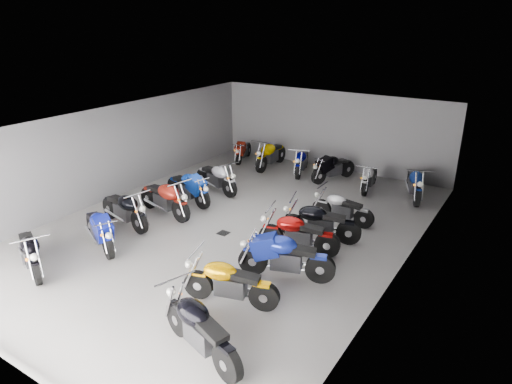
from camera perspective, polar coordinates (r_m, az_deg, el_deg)
ground at (r=13.95m, az=-2.88°, el=-4.40°), size 14.00×14.00×0.00m
wall_back at (r=19.22m, az=9.35°, el=7.62°), size 10.00×0.10×3.20m
wall_left at (r=16.64m, az=-17.19°, el=4.83°), size 0.10×14.00×3.20m
wall_right at (r=11.36m, az=18.00°, el=-2.82°), size 0.10×14.00×3.20m
ceiling at (r=12.89m, az=-3.14°, el=8.62°), size 10.00×14.00×0.04m
drain_grate at (r=13.59m, az=-4.11°, el=-5.14°), size 0.32×0.32×0.01m
motorcycle_left_a at (r=12.75m, az=-26.40°, el=-6.69°), size 2.09×1.06×0.98m
motorcycle_left_b at (r=13.26m, az=-18.99°, el=-4.43°), size 2.13×1.07×1.00m
motorcycle_left_c at (r=14.36m, az=-16.11°, el=-2.08°), size 2.29×0.61×1.01m
motorcycle_left_d at (r=14.82m, az=-11.33°, el=-0.78°), size 2.39×0.64×1.06m
motorcycle_left_e at (r=15.70m, az=-8.45°, el=0.55°), size 2.24×0.68×1.00m
motorcycle_left_f at (r=16.58m, az=-4.96°, el=1.82°), size 2.21×0.76×0.99m
motorcycle_right_a at (r=8.92m, az=-7.03°, el=-16.71°), size 2.30×0.84×1.04m
motorcycle_right_b at (r=10.24m, az=-3.38°, el=-11.24°), size 2.19×0.74×0.98m
motorcycle_right_c at (r=11.15m, az=3.64°, el=-8.10°), size 2.31×0.94×1.05m
motorcycle_right_d at (r=12.36m, az=5.24°, el=-5.23°), size 2.22×0.69×0.99m
motorcycle_right_e at (r=13.05m, az=7.96°, el=-3.81°), size 2.24×0.80×1.01m
motorcycle_right_f at (r=14.29m, az=10.67°, el=-1.99°), size 2.01×0.39×0.88m
motorcycle_back_a at (r=20.17m, az=-1.63°, el=5.22°), size 0.70×1.91×0.86m
motorcycle_back_b at (r=19.20m, az=1.84°, el=4.70°), size 0.49×2.38×1.04m
motorcycle_back_c at (r=18.55m, az=5.73°, el=3.85°), size 0.78×2.13×0.96m
motorcycle_back_d at (r=17.91m, az=9.59°, el=3.01°), size 0.97×2.06×0.95m
motorcycle_back_e at (r=17.21m, az=14.00°, el=1.76°), size 0.46×1.99×0.87m
motorcycle_back_f at (r=16.86m, az=19.22°, el=1.08°), size 1.02×2.21×1.02m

